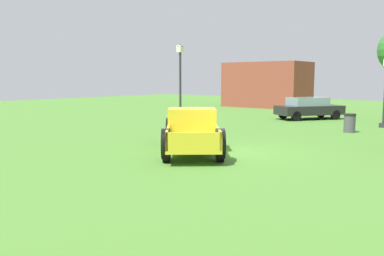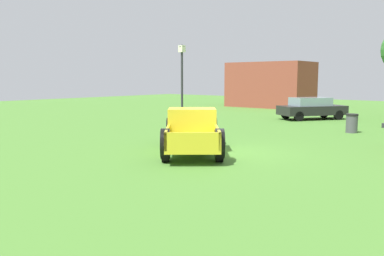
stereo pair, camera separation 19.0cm
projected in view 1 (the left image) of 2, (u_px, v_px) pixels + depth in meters
The scene contains 6 objects.
ground_plane at pixel (222, 152), 14.86m from camera, with size 80.00×80.00×0.00m, color #477A2D.
pickup_truck_foreground at pixel (192, 130), 15.08m from camera, with size 4.77×5.17×1.60m.
sedan_distant_a at pixel (309, 108), 26.69m from camera, with size 3.89×4.63×1.46m.
lamp_post_far at pixel (180, 85), 21.52m from camera, with size 0.36×0.36×4.52m.
trash_can at pixel (350, 123), 20.18m from camera, with size 0.59×0.59×0.95m.
brick_pavilion at pixel (267, 85), 38.28m from camera, with size 7.54×4.41×4.21m.
Camera 1 is at (8.36, -12.07, 2.70)m, focal length 37.58 mm.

